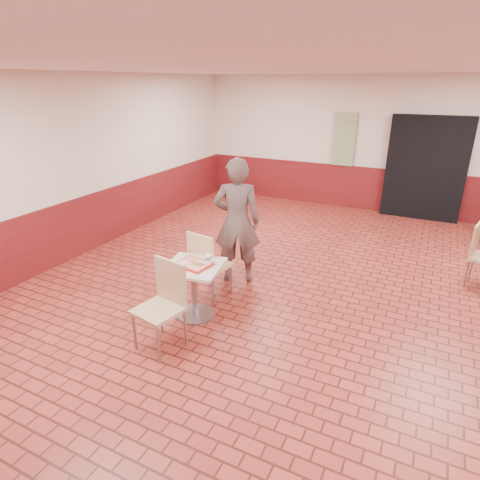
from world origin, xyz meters
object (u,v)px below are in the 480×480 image
at_px(chair_main_front, 164,301).
at_px(long_john_donut, 198,263).
at_px(chair_main_back, 207,262).
at_px(paper_cup, 208,258).
at_px(main_table, 194,282).
at_px(ring_donut, 192,259).
at_px(customer, 237,221).
at_px(serving_tray, 193,264).

height_order(chair_main_front, long_john_donut, chair_main_front).
bearing_deg(chair_main_back, paper_cup, 134.67).
distance_m(main_table, ring_donut, 0.29).
bearing_deg(paper_cup, customer, 96.65).
xyz_separation_m(chair_main_front, ring_donut, (-0.08, 0.74, 0.19)).
xyz_separation_m(main_table, customer, (0.03, 1.16, 0.45)).
height_order(chair_main_back, ring_donut, chair_main_back).
bearing_deg(main_table, chair_main_back, 100.35).
height_order(ring_donut, long_john_donut, long_john_donut).
height_order(chair_main_front, paper_cup, chair_main_front).
relative_size(chair_main_back, serving_tray, 2.33).
xyz_separation_m(main_table, chair_main_front, (0.02, -0.66, 0.08)).
relative_size(chair_main_back, long_john_donut, 6.67).
height_order(ring_donut, paper_cup, paper_cup).
xyz_separation_m(main_table, long_john_donut, (0.07, -0.00, 0.28)).
bearing_deg(ring_donut, chair_main_front, -83.90).
distance_m(chair_main_back, customer, 0.80).
xyz_separation_m(serving_tray, ring_donut, (-0.06, 0.08, 0.03)).
distance_m(chair_main_front, customer, 1.86).
relative_size(serving_tray, paper_cup, 4.41).
relative_size(chair_main_front, paper_cup, 10.59).
xyz_separation_m(long_john_donut, paper_cup, (0.07, 0.12, 0.03)).
height_order(customer, long_john_donut, customer).
height_order(main_table, ring_donut, ring_donut).
height_order(customer, paper_cup, customer).
bearing_deg(customer, paper_cup, 74.31).
height_order(main_table, chair_main_front, chair_main_front).
relative_size(chair_main_back, ring_donut, 10.17).
bearing_deg(ring_donut, long_john_donut, -30.68).
distance_m(chair_main_back, long_john_donut, 0.54).
bearing_deg(chair_main_front, chair_main_back, 106.33).
bearing_deg(long_john_donut, customer, 92.41).
bearing_deg(chair_main_front, long_john_donut, 96.19).
distance_m(main_table, customer, 1.25).
height_order(chair_main_front, ring_donut, chair_main_front).
xyz_separation_m(serving_tray, paper_cup, (0.15, 0.11, 0.06)).
xyz_separation_m(ring_donut, long_john_donut, (0.14, -0.08, 0.01)).
bearing_deg(long_john_donut, paper_cup, 58.35).
bearing_deg(chair_main_back, main_table, 111.55).
bearing_deg(chair_main_back, serving_tray, 111.55).
distance_m(main_table, chair_main_back, 0.48).
distance_m(chair_main_front, chair_main_back, 1.13).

